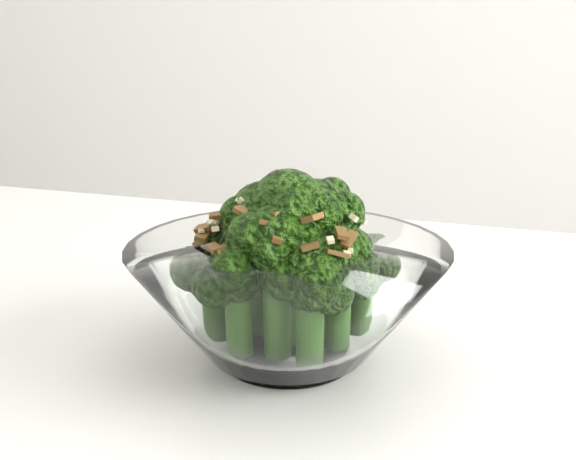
# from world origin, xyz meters

# --- Properties ---
(broccoli_dish) EXTENTS (0.19, 0.19, 0.12)m
(broccoli_dish) POSITION_xyz_m (-0.02, -0.06, 0.80)
(broccoli_dish) COLOR white
(broccoli_dish) RESTS_ON table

